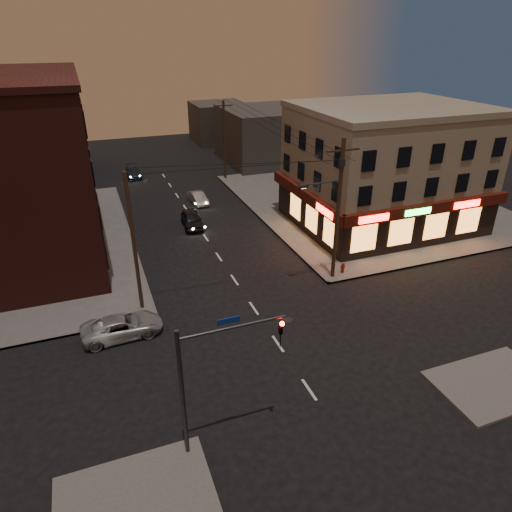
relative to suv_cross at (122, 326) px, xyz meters
name	(u,v)px	position (x,y,z in m)	size (l,w,h in m)	color
ground	(278,344)	(8.26, -4.00, -0.65)	(120.00, 120.00, 0.00)	black
sidewalk_ne	(364,201)	(26.26, 15.00, -0.57)	(24.00, 28.00, 0.15)	#514F4C
pizza_building	(385,167)	(24.19, 9.43, 4.70)	(15.85, 12.85, 10.50)	#9D9177
brick_apartment	(7,171)	(-6.24, 15.00, 6.00)	(12.00, 20.00, 13.00)	#431A15
bg_building_ne_a	(263,136)	(22.26, 34.00, 2.85)	(10.00, 12.00, 7.00)	#3F3D3A
bg_building_nw	(45,142)	(-4.74, 38.00, 3.35)	(9.00, 10.00, 8.00)	#3F3D3A
bg_building_ne_b	(219,122)	(20.26, 48.00, 2.35)	(8.00, 8.00, 6.00)	#3F3D3A
utility_pole_main	(337,203)	(14.95, 1.80, 5.11)	(4.20, 0.44, 10.00)	#382619
utility_pole_far	(224,140)	(15.06, 28.00, 4.00)	(0.26, 0.26, 9.00)	#382619
utility_pole_west	(134,244)	(1.46, 2.50, 4.00)	(0.24, 0.24, 9.00)	#382619
traffic_signal	(207,372)	(2.70, -9.60, 3.51)	(4.49, 0.32, 6.47)	#333538
suv_cross	(122,326)	(0.00, 0.00, 0.00)	(2.16, 4.67, 1.30)	#989BA0
sedan_near	(192,219)	(7.76, 14.87, 0.07)	(1.69, 4.21, 1.43)	black
sedan_mid	(198,198)	(9.83, 20.73, -0.06)	(1.25, 3.58, 1.18)	gray
sedan_far	(133,172)	(4.73, 32.76, -0.04)	(1.71, 4.21, 1.22)	#192432
fire_hydrant	(343,267)	(16.01, 2.00, -0.05)	(0.37, 0.37, 0.82)	maroon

